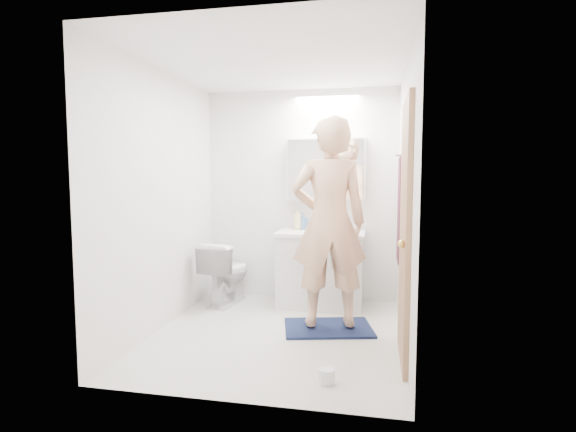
% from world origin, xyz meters
% --- Properties ---
extents(floor, '(2.50, 2.50, 0.00)m').
position_xyz_m(floor, '(0.00, 0.00, 0.00)').
color(floor, silver).
rests_on(floor, ground).
extents(ceiling, '(2.50, 2.50, 0.00)m').
position_xyz_m(ceiling, '(0.00, 0.00, 2.40)').
color(ceiling, white).
rests_on(ceiling, floor).
extents(wall_back, '(2.50, 0.00, 2.50)m').
position_xyz_m(wall_back, '(0.00, 1.25, 1.20)').
color(wall_back, white).
rests_on(wall_back, floor).
extents(wall_front, '(2.50, 0.00, 2.50)m').
position_xyz_m(wall_front, '(0.00, -1.25, 1.20)').
color(wall_front, white).
rests_on(wall_front, floor).
extents(wall_left, '(0.00, 2.50, 2.50)m').
position_xyz_m(wall_left, '(-1.10, 0.00, 1.20)').
color(wall_left, white).
rests_on(wall_left, floor).
extents(wall_right, '(0.00, 2.50, 2.50)m').
position_xyz_m(wall_right, '(1.10, 0.00, 1.20)').
color(wall_right, white).
rests_on(wall_right, floor).
extents(vanity_cabinet, '(0.90, 0.55, 0.78)m').
position_xyz_m(vanity_cabinet, '(0.27, 0.96, 0.39)').
color(vanity_cabinet, silver).
rests_on(vanity_cabinet, floor).
extents(countertop, '(0.95, 0.58, 0.04)m').
position_xyz_m(countertop, '(0.27, 0.96, 0.80)').
color(countertop, white).
rests_on(countertop, vanity_cabinet).
extents(sink_basin, '(0.36, 0.36, 0.03)m').
position_xyz_m(sink_basin, '(0.27, 0.99, 0.84)').
color(sink_basin, white).
rests_on(sink_basin, countertop).
extents(faucet, '(0.02, 0.02, 0.16)m').
position_xyz_m(faucet, '(0.27, 1.19, 0.90)').
color(faucet, '#BCBDC1').
rests_on(faucet, countertop).
extents(medicine_cabinet, '(0.88, 0.14, 0.70)m').
position_xyz_m(medicine_cabinet, '(0.30, 1.18, 1.50)').
color(medicine_cabinet, white).
rests_on(medicine_cabinet, wall_back).
extents(mirror_panel, '(0.84, 0.01, 0.66)m').
position_xyz_m(mirror_panel, '(0.30, 1.10, 1.50)').
color(mirror_panel, silver).
rests_on(mirror_panel, medicine_cabinet).
extents(toilet, '(0.50, 0.74, 0.70)m').
position_xyz_m(toilet, '(-0.77, 0.85, 0.35)').
color(toilet, white).
rests_on(toilet, floor).
extents(bath_rug, '(0.90, 0.72, 0.02)m').
position_xyz_m(bath_rug, '(0.44, 0.21, 0.01)').
color(bath_rug, '#131F3D').
rests_on(bath_rug, floor).
extents(person, '(0.78, 0.60, 1.91)m').
position_xyz_m(person, '(0.44, 0.21, 1.00)').
color(person, '#E0AB86').
rests_on(person, bath_rug).
extents(door, '(0.04, 0.80, 2.00)m').
position_xyz_m(door, '(1.08, -0.35, 1.00)').
color(door, '#A37A51').
rests_on(door, wall_right).
extents(door_knob, '(0.06, 0.06, 0.06)m').
position_xyz_m(door_knob, '(1.04, -0.65, 0.95)').
color(door_knob, gold).
rests_on(door_knob, door).
extents(towel, '(0.02, 0.42, 1.00)m').
position_xyz_m(towel, '(1.08, 0.55, 1.10)').
color(towel, '#112038').
rests_on(towel, wall_right).
extents(towel_hook, '(0.07, 0.02, 0.02)m').
position_xyz_m(towel_hook, '(1.07, 0.55, 1.62)').
color(towel_hook, silver).
rests_on(towel_hook, wall_right).
extents(soap_bottle_a, '(0.13, 0.13, 0.24)m').
position_xyz_m(soap_bottle_a, '(-0.01, 1.11, 0.94)').
color(soap_bottle_a, beige).
rests_on(soap_bottle_a, countertop).
extents(soap_bottle_b, '(0.12, 0.12, 0.19)m').
position_xyz_m(soap_bottle_b, '(0.04, 1.15, 0.92)').
color(soap_bottle_b, '#5279B1').
rests_on(soap_bottle_b, countertop).
extents(toothbrush_cup, '(0.13, 0.13, 0.10)m').
position_xyz_m(toothbrush_cup, '(0.46, 1.12, 0.87)').
color(toothbrush_cup, '#4152C4').
rests_on(toothbrush_cup, countertop).
extents(toilet_paper_roll, '(0.11, 0.11, 0.10)m').
position_xyz_m(toilet_paper_roll, '(0.55, -0.87, 0.05)').
color(toilet_paper_roll, white).
rests_on(toilet_paper_roll, floor).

